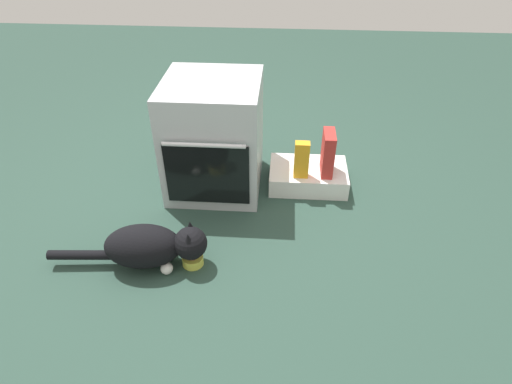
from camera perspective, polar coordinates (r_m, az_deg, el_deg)
ground at (r=2.58m, az=-5.38°, el=-3.69°), size 8.00×8.00×0.00m
oven at (r=2.69m, az=-5.62°, el=7.38°), size 0.58×0.64×0.71m
pantry_cabinet at (r=2.84m, az=6.93°, el=2.13°), size 0.50×0.35×0.13m
food_bowl at (r=2.31m, az=-8.42°, el=-8.88°), size 0.11×0.11×0.07m
cat at (r=2.27m, az=-13.79°, el=-6.98°), size 0.83×0.26×0.25m
juice_carton at (r=2.66m, az=6.09°, el=4.29°), size 0.09×0.06×0.24m
cereal_box at (r=2.71m, az=9.55°, el=5.13°), size 0.07×0.18×0.28m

